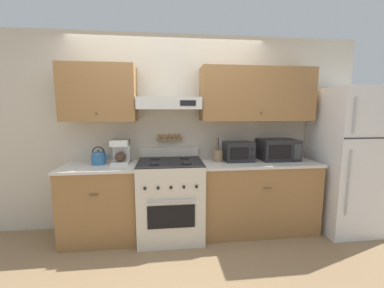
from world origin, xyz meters
name	(u,v)px	position (x,y,z in m)	size (l,w,h in m)	color
ground_plane	(172,247)	(0.00, 0.00, 0.00)	(16.00, 16.00, 0.00)	#937551
wall_back	(179,120)	(0.13, 0.58, 1.45)	(5.20, 0.46, 2.55)	beige
counter_left	(102,202)	(-0.84, 0.32, 0.46)	(0.89, 0.62, 0.92)	olive
counter_right	(257,195)	(1.14, 0.32, 0.46)	(1.49, 0.62, 0.92)	olive
stove_range	(171,198)	(0.00, 0.27, 0.48)	(0.78, 0.70, 1.08)	beige
refrigerator	(349,160)	(2.34, 0.23, 0.93)	(0.81, 0.77, 1.85)	white
tea_kettle	(99,157)	(-0.87, 0.39, 1.00)	(0.22, 0.17, 0.22)	teal
coffee_maker	(121,151)	(-0.61, 0.42, 1.07)	(0.21, 0.24, 0.30)	white
microwave	(278,150)	(1.44, 0.41, 1.06)	(0.48, 0.38, 0.27)	#232326
utensil_crock	(218,155)	(0.62, 0.39, 1.00)	(0.13, 0.13, 0.31)	#8E7051
toaster_oven	(238,151)	(0.89, 0.39, 1.04)	(0.36, 0.30, 0.25)	#232326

